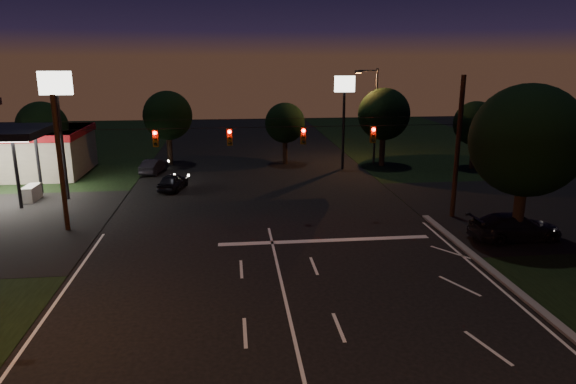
{
  "coord_description": "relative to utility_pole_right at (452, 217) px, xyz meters",
  "views": [
    {
      "loc": [
        -2.11,
        -15.39,
        10.09
      ],
      "look_at": [
        0.85,
        11.15,
        3.0
      ],
      "focal_mm": 32.0,
      "sensor_mm": 36.0,
      "label": 1
    }
  ],
  "objects": [
    {
      "name": "tree_far_b",
      "position": [
        -19.98,
        19.13,
        4.61
      ],
      "size": [
        4.6,
        4.6,
        6.98
      ],
      "color": "black",
      "rests_on": "ground"
    },
    {
      "name": "car_oncoming_b",
      "position": [
        -21.0,
        15.24,
        0.64
      ],
      "size": [
        2.21,
        4.08,
        1.27
      ],
      "primitive_type": "imported",
      "rotation": [
        0.0,
        0.0,
        2.91
      ],
      "color": "black",
      "rests_on": "ground"
    },
    {
      "name": "tree_far_e",
      "position": [
        8.02,
        14.11,
        4.11
      ],
      "size": [
        4.0,
        4.0,
        6.18
      ],
      "color": "black",
      "rests_on": "ground"
    },
    {
      "name": "utility_pole_left",
      "position": [
        -24.0,
        0.0,
        0.0
      ],
      "size": [
        0.28,
        0.28,
        8.0
      ],
      "primitive_type": "cylinder",
      "color": "black",
      "rests_on": "ground"
    },
    {
      "name": "car_oncoming_a",
      "position": [
        -18.72,
        9.1,
        0.64
      ],
      "size": [
        2.38,
        4.02,
        1.28
      ],
      "primitive_type": "imported",
      "rotation": [
        0.0,
        0.0,
        2.9
      ],
      "color": "black",
      "rests_on": "ground"
    },
    {
      "name": "tree_far_d",
      "position": [
        0.02,
        16.13,
        4.83
      ],
      "size": [
        4.8,
        4.8,
        7.3
      ],
      "color": "black",
      "rests_on": "ground"
    },
    {
      "name": "street_light_right_far",
      "position": [
        -0.76,
        17.0,
        5.24
      ],
      "size": [
        2.2,
        0.35,
        9.0
      ],
      "color": "black",
      "rests_on": "ground"
    },
    {
      "name": "ground",
      "position": [
        -12.0,
        -15.0,
        0.0
      ],
      "size": [
        140.0,
        140.0,
        0.0
      ],
      "primitive_type": "plane",
      "color": "black",
      "rests_on": "ground"
    },
    {
      "name": "tree_far_c",
      "position": [
        -8.98,
        18.1,
        3.9
      ],
      "size": [
        3.8,
        3.8,
        5.86
      ],
      "color": "black",
      "rests_on": "ground"
    },
    {
      "name": "pole_sign_left_near",
      "position": [
        -26.0,
        7.0,
        6.98
      ],
      "size": [
        2.2,
        0.3,
        9.1
      ],
      "color": "black",
      "rests_on": "ground"
    },
    {
      "name": "stop_bar",
      "position": [
        -9.0,
        -3.5,
        0.01
      ],
      "size": [
        12.0,
        0.5,
        0.01
      ],
      "primitive_type": "cube",
      "color": "silver",
      "rests_on": "ground"
    },
    {
      "name": "tree_right_near",
      "position": [
        1.53,
        -4.83,
        5.68
      ],
      "size": [
        6.0,
        6.0,
        8.76
      ],
      "color": "black",
      "rests_on": "ground"
    },
    {
      "name": "signal_span",
      "position": [
        -12.0,
        -0.04,
        5.5
      ],
      "size": [
        24.0,
        0.4,
        1.56
      ],
      "color": "black",
      "rests_on": "ground"
    },
    {
      "name": "cross_street_right",
      "position": [
        8.0,
        1.0,
        0.0
      ],
      "size": [
        20.0,
        16.0,
        0.02
      ],
      "primitive_type": "cube",
      "color": "black",
      "rests_on": "ground"
    },
    {
      "name": "tree_far_a",
      "position": [
        -29.98,
        15.12,
        4.26
      ],
      "size": [
        4.2,
        4.2,
        6.42
      ],
      "color": "black",
      "rests_on": "ground"
    },
    {
      "name": "pole_sign_right",
      "position": [
        -4.0,
        15.0,
        6.24
      ],
      "size": [
        1.8,
        0.3,
        8.4
      ],
      "color": "black",
      "rests_on": "ground"
    },
    {
      "name": "utility_pole_right",
      "position": [
        0.0,
        0.0,
        0.0
      ],
      "size": [
        0.3,
        0.3,
        9.0
      ],
      "primitive_type": "cylinder",
      "color": "black",
      "rests_on": "ground"
    },
    {
      "name": "car_cross",
      "position": [
        1.67,
        -4.57,
        0.76
      ],
      "size": [
        5.33,
        2.36,
        1.52
      ],
      "primitive_type": "imported",
      "rotation": [
        0.0,
        0.0,
        1.62
      ],
      "color": "black",
      "rests_on": "ground"
    }
  ]
}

